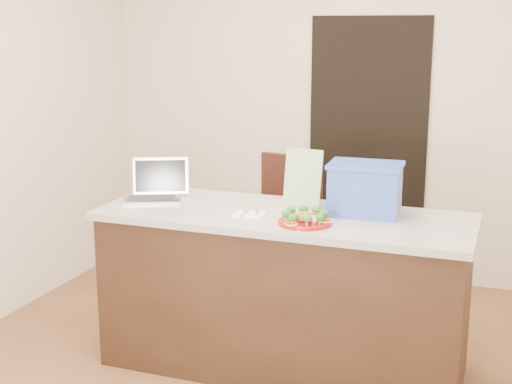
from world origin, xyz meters
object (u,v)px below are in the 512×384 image
(yogurt_bottle, at_px, (314,221))
(blue_box, at_px, (365,189))
(island, at_px, (283,291))
(napkin, at_px, (249,215))
(laptop, at_px, (156,188))
(plate, at_px, (305,222))
(chair, at_px, (286,223))

(yogurt_bottle, distance_m, blue_box, 0.41)
(island, bearing_deg, napkin, -145.47)
(laptop, xyz_separation_m, blue_box, (1.24, 0.07, 0.08))
(plate, height_order, chair, chair)
(island, xyz_separation_m, plate, (0.17, -0.17, 0.47))
(island, bearing_deg, chair, 107.14)
(island, bearing_deg, plate, -44.55)
(island, distance_m, plate, 0.53)
(napkin, height_order, yogurt_bottle, yogurt_bottle)
(island, xyz_separation_m, blue_box, (0.42, 0.13, 0.60))
(yogurt_bottle, distance_m, chair, 1.28)
(island, height_order, napkin, napkin)
(laptop, bearing_deg, blue_box, -21.79)
(plate, relative_size, blue_box, 0.70)
(island, relative_size, blue_box, 5.06)
(yogurt_bottle, bearing_deg, laptop, 165.18)
(yogurt_bottle, height_order, laptop, laptop)
(plate, distance_m, blue_box, 0.41)
(napkin, bearing_deg, plate, -9.35)
(island, height_order, laptop, laptop)
(chair, bearing_deg, yogurt_bottle, -54.44)
(laptop, height_order, chair, laptop)
(plate, relative_size, yogurt_bottle, 3.67)
(island, relative_size, chair, 1.95)
(island, xyz_separation_m, yogurt_bottle, (0.23, -0.21, 0.49))
(napkin, bearing_deg, chair, 96.52)
(island, bearing_deg, laptop, 175.41)
(blue_box, bearing_deg, napkin, -160.09)
(laptop, relative_size, blue_box, 0.97)
(island, height_order, yogurt_bottle, yogurt_bottle)
(yogurt_bottle, bearing_deg, blue_box, 61.60)
(plate, height_order, yogurt_bottle, yogurt_bottle)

